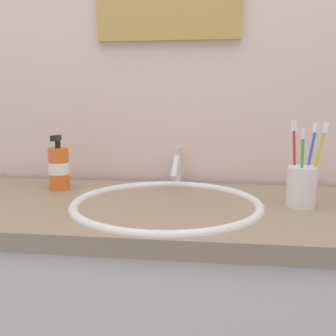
% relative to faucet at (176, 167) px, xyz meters
% --- Properties ---
extents(tiled_wall_back, '(2.47, 0.04, 2.40)m').
position_rel_faucet_xyz_m(tiled_wall_back, '(-0.03, 0.08, 0.32)').
color(tiled_wall_back, beige).
rests_on(tiled_wall_back, ground).
extents(sink_basin, '(0.49, 0.49, 0.11)m').
position_rel_faucet_xyz_m(sink_basin, '(0.00, -0.23, -0.09)').
color(sink_basin, white).
rests_on(sink_basin, vanity_counter).
extents(faucet, '(0.02, 0.15, 0.11)m').
position_rel_faucet_xyz_m(faucet, '(0.00, 0.00, 0.00)').
color(faucet, silver).
rests_on(faucet, sink_basin).
extents(toothbrush_cup, '(0.07, 0.07, 0.10)m').
position_rel_faucet_xyz_m(toothbrush_cup, '(0.34, -0.21, -0.01)').
color(toothbrush_cup, white).
rests_on(toothbrush_cup, vanity_counter).
extents(toothbrush_blue, '(0.05, 0.05, 0.20)m').
position_rel_faucet_xyz_m(toothbrush_blue, '(0.36, -0.18, 0.06)').
color(toothbrush_blue, blue).
rests_on(toothbrush_blue, toothbrush_cup).
extents(toothbrush_green, '(0.02, 0.03, 0.19)m').
position_rel_faucet_xyz_m(toothbrush_green, '(0.33, -0.22, 0.06)').
color(toothbrush_green, green).
rests_on(toothbrush_green, toothbrush_cup).
extents(toothbrush_yellow, '(0.05, 0.03, 0.21)m').
position_rel_faucet_xyz_m(toothbrush_yellow, '(0.36, -0.23, 0.06)').
color(toothbrush_yellow, yellow).
rests_on(toothbrush_yellow, toothbrush_cup).
extents(toothbrush_red, '(0.02, 0.03, 0.21)m').
position_rel_faucet_xyz_m(toothbrush_red, '(0.32, -0.18, 0.06)').
color(toothbrush_red, red).
rests_on(toothbrush_red, toothbrush_cup).
extents(soap_dispenser, '(0.06, 0.06, 0.16)m').
position_rel_faucet_xyz_m(soap_dispenser, '(-0.34, -0.10, 0.01)').
color(soap_dispenser, orange).
rests_on(soap_dispenser, vanity_counter).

